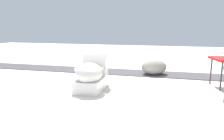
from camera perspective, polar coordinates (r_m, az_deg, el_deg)
The scene contains 4 objects.
ground_plane at distance 3.20m, azimuth -6.44°, elevation -4.72°, with size 14.00×14.00×0.00m, color beige.
gravel_strip at distance 4.18m, azimuth 5.77°, elevation -0.73°, with size 0.56×8.00×0.01m, color #423F44.
toilet at distance 3.06m, azimuth -5.46°, elevation -1.19°, with size 0.64×0.40×0.52m.
boulder_near at distance 4.07m, azimuth 10.91°, elevation 0.81°, with size 0.46×0.35×0.29m, color gray.
Camera 1 is at (2.87, 1.11, 0.90)m, focal length 35.00 mm.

